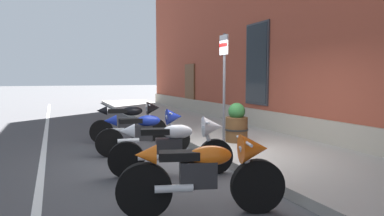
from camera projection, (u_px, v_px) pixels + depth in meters
ground_plane at (210, 159)px, 7.02m from camera, size 140.00×140.00×0.00m
sidewalk at (270, 150)px, 7.56m from camera, size 33.74×2.92×0.16m
lane_stripe at (41, 176)px, 5.81m from camera, size 33.74×0.12×0.01m
motorcycle_black_sport at (132, 120)px, 8.85m from camera, size 0.62×1.98×1.06m
motorcycle_blue_sport at (148, 130)px, 7.40m from camera, size 0.62×2.06×0.99m
motorcycle_white_sport at (177, 144)px, 5.81m from camera, size 0.76×2.11×1.01m
motorcycle_orange_sport at (208, 171)px, 4.12m from camera, size 0.77×2.02×0.99m
parking_sign at (224, 74)px, 7.61m from camera, size 0.36×0.07×2.50m
barrel_planter at (237, 125)px, 8.08m from camera, size 0.56×0.56×0.93m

